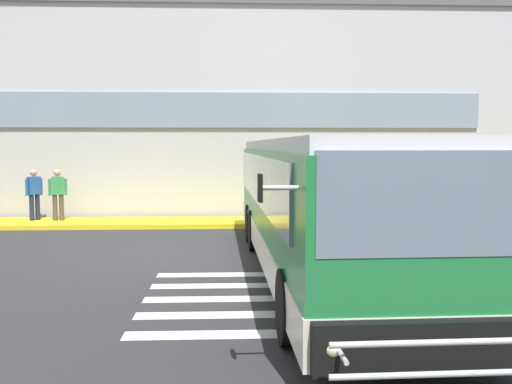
{
  "coord_description": "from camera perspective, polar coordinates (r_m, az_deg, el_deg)",
  "views": [
    {
      "loc": [
        1.29,
        -13.56,
        2.6
      ],
      "look_at": [
        1.87,
        -0.37,
        1.5
      ],
      "focal_mm": 39.51,
      "sensor_mm": 36.0,
      "label": 1
    }
  ],
  "objects": [
    {
      "name": "bus_main_foreground",
      "position": [
        11.39,
        6.72,
        -1.65
      ],
      "size": [
        3.02,
        12.19,
        2.7
      ],
      "color": "#1E7238",
      "rests_on": "ground"
    },
    {
      "name": "bay_paint_stripes",
      "position": [
        9.74,
        1.79,
        -10.7
      ],
      "size": [
        4.4,
        3.96,
        0.01
      ],
      "color": "silver",
      "rests_on": "ground"
    },
    {
      "name": "boarding_curb",
      "position": [
        18.57,
        -6.47,
        -3.08
      ],
      "size": [
        27.85,
        2.0,
        0.15
      ],
      "primitive_type": "cube",
      "color": "yellow",
      "rests_on": "ground"
    },
    {
      "name": "passenger_by_doorway",
      "position": [
        19.74,
        -21.54,
        0.01
      ],
      "size": [
        0.43,
        0.46,
        1.68
      ],
      "color": "#1E2338",
      "rests_on": "boarding_curb"
    },
    {
      "name": "terminal_building",
      "position": [
        25.32,
        -7.06,
        7.53
      ],
      "size": [
        25.65,
        13.8,
        7.69
      ],
      "color": "#B7B7BC",
      "rests_on": "ground"
    },
    {
      "name": "ground_plane",
      "position": [
        13.87,
        -7.85,
        -6.13
      ],
      "size": [
        80.0,
        90.0,
        0.02
      ],
      "primitive_type": "cube",
      "color": "#2B2B2D",
      "rests_on": "ground"
    },
    {
      "name": "passenger_at_curb_edge",
      "position": [
        19.42,
        -19.42,
        0.1
      ],
      "size": [
        0.57,
        0.44,
        1.68
      ],
      "color": "#4C4233",
      "rests_on": "boarding_curb"
    }
  ]
}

